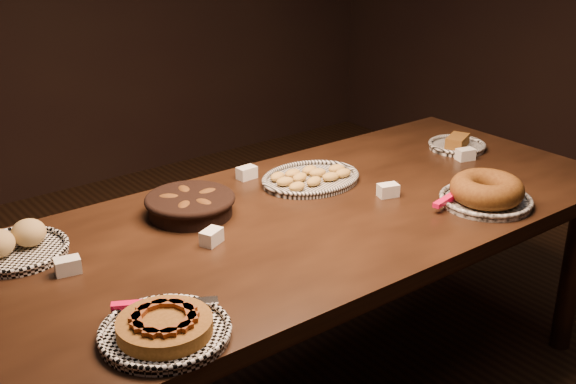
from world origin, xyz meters
TOP-DOWN VIEW (x-y plane):
  - buffet_table at (0.00, 0.00)m, footprint 2.40×1.00m
  - apple_tart_plate at (-0.68, -0.35)m, footprint 0.34×0.33m
  - madeleine_platter at (0.22, 0.20)m, footprint 0.38×0.31m
  - bundt_cake_plate at (0.56, -0.31)m, footprint 0.36×0.32m
  - croissant_basket at (-0.28, 0.22)m, footprint 0.36×0.36m
  - bread_roll_plate at (-0.82, 0.29)m, footprint 0.30×0.30m
  - loaf_plate at (0.93, 0.12)m, footprint 0.23×0.23m
  - tent_cards at (0.04, 0.09)m, footprint 1.68×0.50m

SIDE VIEW (x-z plane):
  - buffet_table at x=0.00m, z-range 0.30..1.05m
  - madeleine_platter at x=0.22m, z-range 0.75..0.79m
  - loaf_plate at x=0.93m, z-range 0.74..0.80m
  - apple_tart_plate at x=-0.68m, z-range 0.74..0.80m
  - tent_cards at x=0.04m, z-range 0.75..0.79m
  - bread_roll_plate at x=-0.82m, z-range 0.73..0.83m
  - bundt_cake_plate at x=0.56m, z-range 0.74..0.84m
  - croissant_basket at x=-0.28m, z-range 0.75..0.83m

